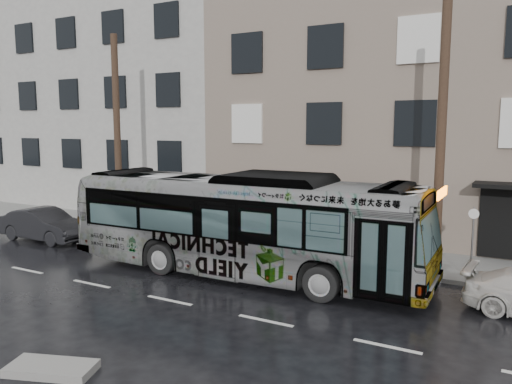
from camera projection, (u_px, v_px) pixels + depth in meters
ground at (216, 278)px, 16.85m from camera, size 120.00×120.00×0.00m
sidewalk at (280, 245)px, 21.10m from camera, size 90.00×3.60×0.15m
building_taupe at (440, 118)px, 24.77m from camera, size 20.00×12.00×11.00m
building_grey at (117, 86)px, 36.73m from camera, size 26.00×15.00×16.00m
utility_pole_front at (441, 140)px, 16.00m from camera, size 0.30×0.30×9.00m
utility_pole_rear at (117, 136)px, 22.69m from camera, size 0.30×0.30×9.00m
sign_post at (472, 244)px, 15.91m from camera, size 0.06×0.06×2.40m
bus at (242, 224)px, 17.04m from camera, size 12.78×3.19×3.55m
dark_sedan at (44, 225)px, 22.27m from camera, size 4.39×1.57×1.44m
slush_pile at (52, 368)px, 10.39m from camera, size 1.96×1.36×0.18m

